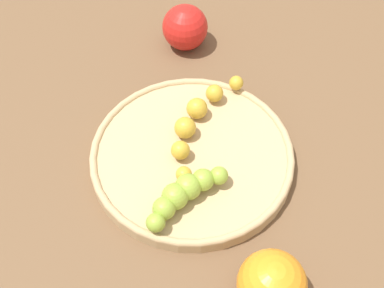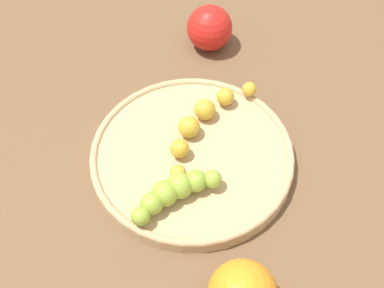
{
  "view_description": "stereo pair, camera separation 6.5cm",
  "coord_description": "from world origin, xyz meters",
  "px_view_note": "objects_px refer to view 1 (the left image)",
  "views": [
    {
      "loc": [
        0.34,
        0.19,
        0.56
      ],
      "look_at": [
        0.0,
        0.0,
        0.04
      ],
      "focal_mm": 47.42,
      "sensor_mm": 36.0,
      "label": 1
    },
    {
      "loc": [
        0.31,
        0.25,
        0.56
      ],
      "look_at": [
        0.0,
        0.0,
        0.04
      ],
      "focal_mm": 47.42,
      "sensor_mm": 36.0,
      "label": 2
    }
  ],
  "objects_px": {
    "banana_spotted": "(197,120)",
    "orange_fruit": "(272,284)",
    "apple_red": "(185,27)",
    "fruit_bowl": "(192,156)",
    "banana_green": "(184,193)"
  },
  "relations": [
    {
      "from": "banana_spotted",
      "to": "apple_red",
      "type": "height_order",
      "value": "apple_red"
    },
    {
      "from": "banana_spotted",
      "to": "banana_green",
      "type": "height_order",
      "value": "banana_green"
    },
    {
      "from": "banana_spotted",
      "to": "apple_red",
      "type": "relative_size",
      "value": 2.69
    },
    {
      "from": "apple_red",
      "to": "orange_fruit",
      "type": "height_order",
      "value": "orange_fruit"
    },
    {
      "from": "orange_fruit",
      "to": "apple_red",
      "type": "bearing_deg",
      "value": -137.66
    },
    {
      "from": "banana_spotted",
      "to": "orange_fruit",
      "type": "bearing_deg",
      "value": 133.98
    },
    {
      "from": "fruit_bowl",
      "to": "apple_red",
      "type": "xyz_separation_m",
      "value": [
        -0.2,
        -0.12,
        0.02
      ]
    },
    {
      "from": "orange_fruit",
      "to": "fruit_bowl",
      "type": "bearing_deg",
      "value": -126.17
    },
    {
      "from": "fruit_bowl",
      "to": "banana_green",
      "type": "height_order",
      "value": "banana_green"
    },
    {
      "from": "banana_green",
      "to": "orange_fruit",
      "type": "xyz_separation_m",
      "value": [
        0.05,
        0.14,
        0.0
      ]
    },
    {
      "from": "banana_spotted",
      "to": "orange_fruit",
      "type": "relative_size",
      "value": 2.55
    },
    {
      "from": "banana_spotted",
      "to": "apple_red",
      "type": "distance_m",
      "value": 0.19
    },
    {
      "from": "fruit_bowl",
      "to": "orange_fruit",
      "type": "xyz_separation_m",
      "value": [
        0.12,
        0.17,
        0.03
      ]
    },
    {
      "from": "banana_green",
      "to": "apple_red",
      "type": "relative_size",
      "value": 1.63
    },
    {
      "from": "banana_spotted",
      "to": "orange_fruit",
      "type": "height_order",
      "value": "orange_fruit"
    }
  ]
}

